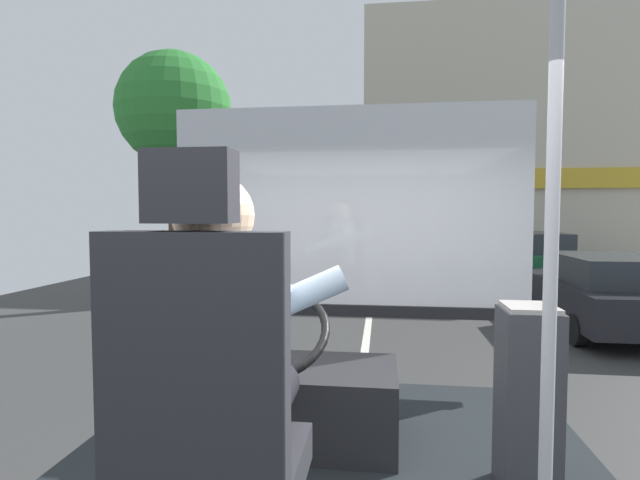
{
  "coord_description": "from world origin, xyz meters",
  "views": [
    {
      "loc": [
        0.24,
        -1.81,
        2.03
      ],
      "look_at": [
        -0.16,
        1.3,
        1.85
      ],
      "focal_mm": 27.35,
      "sensor_mm": 36.0,
      "label": 1
    }
  ],
  "objects": [
    {
      "name": "parked_car_white",
      "position": [
        4.06,
        17.46,
        0.69
      ],
      "size": [
        1.76,
        4.45,
        1.33
      ],
      "color": "silver",
      "rests_on": "ground"
    },
    {
      "name": "shop_building",
      "position": [
        5.08,
        16.66,
        4.24
      ],
      "size": [
        10.89,
        5.97,
        8.48
      ],
      "color": "#BCB29E",
      "rests_on": "ground"
    },
    {
      "name": "handrail_pole",
      "position": [
        0.78,
        -0.17,
        1.87
      ],
      "size": [
        0.04,
        0.04,
        2.1
      ],
      "color": "#B7B7BC",
      "rests_on": "bus_floor"
    },
    {
      "name": "steering_console",
      "position": [
        -0.23,
        0.65,
        1.04
      ],
      "size": [
        1.1,
        1.05,
        0.87
      ],
      "color": "black",
      "rests_on": "bus_floor"
    },
    {
      "name": "ground",
      "position": [
        0.0,
        8.8,
        -0.02
      ],
      "size": [
        18.0,
        44.0,
        0.06
      ],
      "color": "#363636"
    },
    {
      "name": "driver_seat",
      "position": [
        -0.23,
        -0.55,
        1.41
      ],
      "size": [
        0.48,
        0.48,
        1.36
      ],
      "color": "black",
      "rests_on": "bus_floor"
    },
    {
      "name": "fare_box",
      "position": [
        0.87,
        0.34,
        1.23
      ],
      "size": [
        0.23,
        0.25,
        0.81
      ],
      "color": "#333338",
      "rests_on": "bus_floor"
    },
    {
      "name": "parked_car_green",
      "position": [
        4.17,
        12.08,
        0.76
      ],
      "size": [
        2.02,
        4.11,
        1.48
      ],
      "color": "#195633",
      "rests_on": "ground"
    },
    {
      "name": "bus_driver",
      "position": [
        -0.23,
        -0.43,
        1.62
      ],
      "size": [
        0.73,
        0.57,
        0.81
      ],
      "color": "black",
      "rests_on": "driver_seat"
    },
    {
      "name": "parked_car_charcoal",
      "position": [
        4.02,
        23.77,
        0.73
      ],
      "size": [
        1.8,
        4.1,
        1.42
      ],
      "color": "#474C51",
      "rests_on": "ground"
    },
    {
      "name": "windshield_panel",
      "position": [
        0.0,
        1.62,
        1.87
      ],
      "size": [
        2.5,
        0.08,
        1.48
      ],
      "color": "silver"
    },
    {
      "name": "parked_car_black",
      "position": [
        4.03,
        7.02,
        0.67
      ],
      "size": [
        1.86,
        3.8,
        1.3
      ],
      "color": "black",
      "rests_on": "ground"
    },
    {
      "name": "street_tree",
      "position": [
        -4.34,
        8.57,
        4.23
      ],
      "size": [
        2.51,
        2.51,
        5.55
      ],
      "color": "#4C3828",
      "rests_on": "ground"
    }
  ]
}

